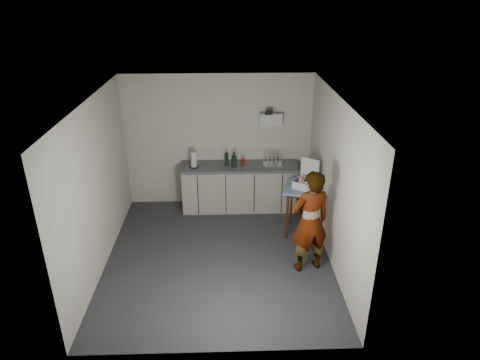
{
  "coord_description": "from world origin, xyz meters",
  "views": [
    {
      "loc": [
        0.15,
        -5.85,
        4.07
      ],
      "look_at": [
        0.37,
        0.45,
        1.17
      ],
      "focal_mm": 32.0,
      "sensor_mm": 36.0,
      "label": 1
    }
  ],
  "objects_px": {
    "side_table": "(305,193)",
    "paper_towel": "(194,160)",
    "dark_bottle": "(227,159)",
    "dish_rack": "(272,162)",
    "kitchen_counter": "(240,188)",
    "bakery_box": "(305,181)",
    "soap_bottle": "(234,159)",
    "soda_can": "(243,162)",
    "standing_man": "(310,222)"
  },
  "relations": [
    {
      "from": "soda_can",
      "to": "dish_rack",
      "type": "xyz_separation_m",
      "value": [
        0.57,
        -0.0,
        -0.01
      ]
    },
    {
      "from": "side_table",
      "to": "dark_bottle",
      "type": "bearing_deg",
      "value": 160.08
    },
    {
      "from": "soap_bottle",
      "to": "dark_bottle",
      "type": "distance_m",
      "value": 0.16
    },
    {
      "from": "side_table",
      "to": "dark_bottle",
      "type": "height_order",
      "value": "dark_bottle"
    },
    {
      "from": "kitchen_counter",
      "to": "bakery_box",
      "type": "xyz_separation_m",
      "value": [
        1.09,
        -0.97,
        0.58
      ]
    },
    {
      "from": "dark_bottle",
      "to": "bakery_box",
      "type": "bearing_deg",
      "value": -35.98
    },
    {
      "from": "soap_bottle",
      "to": "dark_bottle",
      "type": "relative_size",
      "value": 1.14
    },
    {
      "from": "side_table",
      "to": "standing_man",
      "type": "relative_size",
      "value": 0.54
    },
    {
      "from": "kitchen_counter",
      "to": "soap_bottle",
      "type": "relative_size",
      "value": 7.71
    },
    {
      "from": "kitchen_counter",
      "to": "side_table",
      "type": "bearing_deg",
      "value": -41.7
    },
    {
      "from": "dish_rack",
      "to": "bakery_box",
      "type": "xyz_separation_m",
      "value": [
        0.46,
        -0.99,
        0.04
      ]
    },
    {
      "from": "paper_towel",
      "to": "bakery_box",
      "type": "distance_m",
      "value": 2.16
    },
    {
      "from": "standing_man",
      "to": "kitchen_counter",
      "type": "bearing_deg",
      "value": -79.7
    },
    {
      "from": "soap_bottle",
      "to": "soda_can",
      "type": "height_order",
      "value": "soap_bottle"
    },
    {
      "from": "paper_towel",
      "to": "dish_rack",
      "type": "xyz_separation_m",
      "value": [
        1.5,
        0.08,
        -0.09
      ]
    },
    {
      "from": "kitchen_counter",
      "to": "dish_rack",
      "type": "distance_m",
      "value": 0.83
    },
    {
      "from": "side_table",
      "to": "paper_towel",
      "type": "relative_size",
      "value": 2.91
    },
    {
      "from": "soda_can",
      "to": "paper_towel",
      "type": "distance_m",
      "value": 0.94
    },
    {
      "from": "soda_can",
      "to": "dish_rack",
      "type": "distance_m",
      "value": 0.57
    },
    {
      "from": "bakery_box",
      "to": "standing_man",
      "type": "bearing_deg",
      "value": -60.0
    },
    {
      "from": "side_table",
      "to": "bakery_box",
      "type": "bearing_deg",
      "value": 137.24
    },
    {
      "from": "dark_bottle",
      "to": "dish_rack",
      "type": "distance_m",
      "value": 0.88
    },
    {
      "from": "kitchen_counter",
      "to": "dark_bottle",
      "type": "relative_size",
      "value": 8.82
    },
    {
      "from": "side_table",
      "to": "dark_bottle",
      "type": "xyz_separation_m",
      "value": [
        -1.35,
        0.98,
        0.25
      ]
    },
    {
      "from": "side_table",
      "to": "bakery_box",
      "type": "height_order",
      "value": "bakery_box"
    },
    {
      "from": "dish_rack",
      "to": "soap_bottle",
      "type": "bearing_deg",
      "value": -174.04
    },
    {
      "from": "side_table",
      "to": "soda_can",
      "type": "distance_m",
      "value": 1.45
    },
    {
      "from": "standing_man",
      "to": "soap_bottle",
      "type": "relative_size",
      "value": 5.7
    },
    {
      "from": "side_table",
      "to": "soap_bottle",
      "type": "height_order",
      "value": "soap_bottle"
    },
    {
      "from": "soap_bottle",
      "to": "bakery_box",
      "type": "distance_m",
      "value": 1.51
    },
    {
      "from": "standing_man",
      "to": "paper_towel",
      "type": "relative_size",
      "value": 5.36
    },
    {
      "from": "soda_can",
      "to": "paper_towel",
      "type": "height_order",
      "value": "paper_towel"
    },
    {
      "from": "paper_towel",
      "to": "bakery_box",
      "type": "bearing_deg",
      "value": -24.94
    },
    {
      "from": "bakery_box",
      "to": "dish_rack",
      "type": "bearing_deg",
      "value": 150.68
    },
    {
      "from": "paper_towel",
      "to": "dish_rack",
      "type": "relative_size",
      "value": 0.87
    },
    {
      "from": "standing_man",
      "to": "bakery_box",
      "type": "bearing_deg",
      "value": -111.19
    },
    {
      "from": "dish_rack",
      "to": "kitchen_counter",
      "type": "bearing_deg",
      "value": -178.36
    },
    {
      "from": "kitchen_counter",
      "to": "dish_rack",
      "type": "height_order",
      "value": "dish_rack"
    },
    {
      "from": "side_table",
      "to": "soda_can",
      "type": "relative_size",
      "value": 7.12
    },
    {
      "from": "kitchen_counter",
      "to": "paper_towel",
      "type": "distance_m",
      "value": 1.07
    },
    {
      "from": "soda_can",
      "to": "paper_towel",
      "type": "bearing_deg",
      "value": -175.14
    },
    {
      "from": "soda_can",
      "to": "side_table",
      "type": "bearing_deg",
      "value": -44.01
    },
    {
      "from": "dark_bottle",
      "to": "dish_rack",
      "type": "xyz_separation_m",
      "value": [
        0.88,
        0.01,
        -0.07
      ]
    },
    {
      "from": "side_table",
      "to": "soap_bottle",
      "type": "relative_size",
      "value": 3.09
    },
    {
      "from": "bakery_box",
      "to": "soda_can",
      "type": "bearing_deg",
      "value": 171.7
    },
    {
      "from": "side_table",
      "to": "soap_bottle",
      "type": "distance_m",
      "value": 1.54
    },
    {
      "from": "paper_towel",
      "to": "soap_bottle",
      "type": "bearing_deg",
      "value": -0.01
    },
    {
      "from": "soap_bottle",
      "to": "dish_rack",
      "type": "relative_size",
      "value": 0.82
    },
    {
      "from": "paper_towel",
      "to": "kitchen_counter",
      "type": "bearing_deg",
      "value": 3.88
    },
    {
      "from": "standing_man",
      "to": "dish_rack",
      "type": "relative_size",
      "value": 4.65
    }
  ]
}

